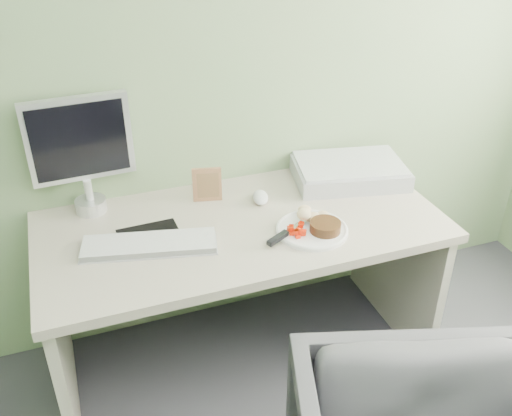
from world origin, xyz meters
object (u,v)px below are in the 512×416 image
object	(u,v)px
desk	(242,260)
monitor	(81,149)
plate	(312,230)
scanner	(349,172)

from	to	relation	value
desk	monitor	distance (m)	0.78
desk	monitor	size ratio (longest dim) A/B	3.32
monitor	plate	bearing A→B (deg)	-33.54
desk	scanner	world-z (taller)	scanner
desk	scanner	bearing A→B (deg)	17.78
plate	desk	bearing A→B (deg)	147.21
desk	monitor	world-z (taller)	monitor
plate	scanner	xyz separation A→B (m)	(0.33, 0.34, 0.03)
desk	scanner	xyz separation A→B (m)	(0.57, 0.18, 0.22)
monitor	scanner	bearing A→B (deg)	-9.56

